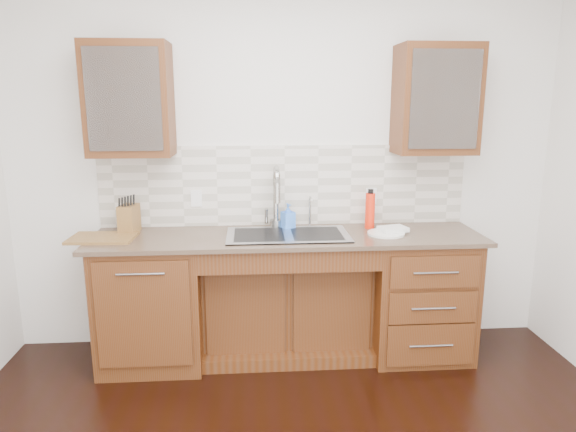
{
  "coord_description": "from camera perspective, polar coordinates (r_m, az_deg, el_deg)",
  "views": [
    {
      "loc": [
        -0.25,
        -2.0,
        1.82
      ],
      "look_at": [
        0.0,
        1.4,
        1.05
      ],
      "focal_mm": 32.0,
      "sensor_mm": 36.0,
      "label": 1
    }
  ],
  "objects": [
    {
      "name": "base_cabinet_left",
      "position": [
        3.78,
        -14.77,
        -9.17
      ],
      "size": [
        0.7,
        0.62,
        0.88
      ],
      "primitive_type": "cube",
      "color": "#593014",
      "rests_on": "ground"
    },
    {
      "name": "upper_cabinet_right",
      "position": [
        3.81,
        16.1,
        12.3
      ],
      "size": [
        0.55,
        0.34,
        0.75
      ],
      "primitive_type": "cube",
      "color": "#593014",
      "rests_on": "wall_back"
    },
    {
      "name": "wall_back",
      "position": [
        3.84,
        -0.44,
        5.68
      ],
      "size": [
        4.0,
        0.1,
        2.7
      ],
      "primitive_type": "cube",
      "color": "white",
      "rests_on": "ground"
    },
    {
      "name": "upper_cabinet_left",
      "position": [
        3.67,
        -17.19,
        12.24
      ],
      "size": [
        0.55,
        0.34,
        0.75
      ],
      "primitive_type": "cube",
      "color": "#593014",
      "rests_on": "wall_back"
    },
    {
      "name": "outlet_left",
      "position": [
        3.82,
        -10.15,
        1.94
      ],
      "size": [
        0.08,
        0.01,
        0.12
      ],
      "primitive_type": "cube",
      "color": "white",
      "rests_on": "backsplash"
    },
    {
      "name": "base_cabinet_right",
      "position": [
        3.9,
        14.17,
        -8.41
      ],
      "size": [
        0.7,
        0.62,
        0.88
      ],
      "primitive_type": "cube",
      "color": "#593014",
      "rests_on": "ground"
    },
    {
      "name": "dish_towel",
      "position": [
        3.67,
        11.59,
        -1.42
      ],
      "size": [
        0.22,
        0.18,
        0.03
      ],
      "primitive_type": "cube",
      "rotation": [
        0.0,
        0.0,
        0.25
      ],
      "color": "white",
      "rests_on": "plate"
    },
    {
      "name": "knife_block",
      "position": [
        3.77,
        -17.24,
        -0.29
      ],
      "size": [
        0.13,
        0.19,
        0.2
      ],
      "primitive_type": "cube",
      "rotation": [
        0.0,
        0.0,
        -0.12
      ],
      "color": "brown",
      "rests_on": "countertop"
    },
    {
      "name": "cup_left_a",
      "position": [
        3.69,
        -18.16,
        11.4
      ],
      "size": [
        0.16,
        0.16,
        0.1
      ],
      "primitive_type": "imported",
      "rotation": [
        0.0,
        0.0,
        0.33
      ],
      "color": "white",
      "rests_on": "upper_cabinet_left"
    },
    {
      "name": "backsplash",
      "position": [
        3.8,
        -0.38,
        3.4
      ],
      "size": [
        2.7,
        0.02,
        0.59
      ],
      "primitive_type": "cube",
      "color": "beige",
      "rests_on": "wall_back"
    },
    {
      "name": "filter_tap",
      "position": [
        3.76,
        2.45,
        0.58
      ],
      "size": [
        0.02,
        0.02,
        0.24
      ],
      "primitive_type": "cylinder",
      "color": "#999993",
      "rests_on": "countertop"
    },
    {
      "name": "plate",
      "position": [
        3.64,
        10.84,
        -1.9
      ],
      "size": [
        0.33,
        0.33,
        0.01
      ],
      "primitive_type": "cylinder",
      "rotation": [
        0.0,
        0.0,
        0.35
      ],
      "color": "white",
      "rests_on": "countertop"
    },
    {
      "name": "cup_right_a",
      "position": [
        3.78,
        14.3,
        11.54
      ],
      "size": [
        0.13,
        0.13,
        0.09
      ],
      "primitive_type": "imported",
      "rotation": [
        0.0,
        0.0,
        -0.23
      ],
      "color": "white",
      "rests_on": "upper_cabinet_right"
    },
    {
      "name": "cup_right_b",
      "position": [
        3.86,
        17.89,
        11.45
      ],
      "size": [
        0.12,
        0.12,
        0.1
      ],
      "primitive_type": "imported",
      "rotation": [
        0.0,
        0.0,
        -0.07
      ],
      "color": "white",
      "rests_on": "upper_cabinet_right"
    },
    {
      "name": "sink",
      "position": [
        3.57,
        -0.01,
        -3.49
      ],
      "size": [
        0.84,
        0.46,
        0.19
      ],
      "primitive_type": "cube",
      "color": "#9E9EA5",
      "rests_on": "countertop"
    },
    {
      "name": "outlet_right",
      "position": [
        3.9,
        9.21,
        2.21
      ],
      "size": [
        0.08,
        0.01,
        0.12
      ],
      "primitive_type": "cube",
      "color": "white",
      "rests_on": "backsplash"
    },
    {
      "name": "water_bottle",
      "position": [
        3.77,
        9.1,
        0.58
      ],
      "size": [
        0.08,
        0.08,
        0.26
      ],
      "primitive_type": "cylinder",
      "rotation": [
        0.0,
        0.0,
        0.19
      ],
      "color": "red",
      "rests_on": "countertop"
    },
    {
      "name": "cutting_board",
      "position": [
        3.66,
        -19.9,
        -2.29
      ],
      "size": [
        0.44,
        0.31,
        0.02
      ],
      "primitive_type": "cube",
      "rotation": [
        0.0,
        0.0,
        -0.04
      ],
      "color": "#A7833C",
      "rests_on": "countertop"
    },
    {
      "name": "countertop",
      "position": [
        3.56,
        -0.03,
        -2.35
      ],
      "size": [
        2.7,
        0.65,
        0.03
      ],
      "primitive_type": "cube",
      "color": "#84705B",
      "rests_on": "base_cabinet_left"
    },
    {
      "name": "cup_left_b",
      "position": [
        3.65,
        -15.07,
        11.56
      ],
      "size": [
        0.14,
        0.14,
        0.1
      ],
      "primitive_type": "imported",
      "rotation": [
        0.0,
        0.0,
        -0.38
      ],
      "color": "white",
      "rests_on": "upper_cabinet_left"
    },
    {
      "name": "base_cabinet_center",
      "position": [
        3.84,
        -0.15,
        -9.82
      ],
      "size": [
        1.2,
        0.44,
        0.7
      ],
      "primitive_type": "cube",
      "color": "#593014",
      "rests_on": "ground"
    },
    {
      "name": "faucet",
      "position": [
        3.72,
        -1.35,
        1.7
      ],
      "size": [
        0.04,
        0.04,
        0.4
      ],
      "primitive_type": "cylinder",
      "color": "#999993",
      "rests_on": "countertop"
    },
    {
      "name": "soap_bottle",
      "position": [
        3.71,
        0.0,
        -0.03
      ],
      "size": [
        0.11,
        0.11,
        0.19
      ],
      "primitive_type": "imported",
      "rotation": [
        0.0,
        0.0,
        0.42
      ],
      "color": "#4080F4",
      "rests_on": "countertop"
    }
  ]
}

